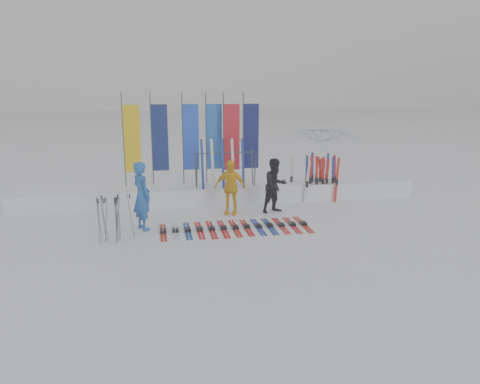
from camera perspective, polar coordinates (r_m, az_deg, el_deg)
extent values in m
plane|color=white|center=(12.41, 0.42, -6.21)|extent=(120.00, 120.00, 0.00)
cube|color=white|center=(16.69, -2.52, -0.05)|extent=(14.00, 1.60, 0.60)
imported|color=#1D52AA|center=(13.56, -11.88, -0.47)|extent=(0.75, 0.86, 1.97)
imported|color=black|center=(15.11, 4.33, 0.78)|extent=(1.05, 0.95, 1.77)
imported|color=yellow|center=(14.83, -1.19, 0.56)|extent=(1.11, 0.80, 1.75)
imported|color=white|center=(17.76, 9.88, 3.82)|extent=(3.34, 3.38, 2.57)
cube|color=#AE1E0D|center=(13.39, -9.35, -4.77)|extent=(0.17, 1.60, 0.07)
cube|color=silver|center=(13.40, -7.88, -4.70)|extent=(0.17, 1.62, 0.07)
cube|color=navy|center=(13.41, -6.41, -4.64)|extent=(0.17, 1.60, 0.07)
cube|color=red|center=(13.44, -4.95, -4.57)|extent=(0.17, 1.61, 0.07)
cube|color=#BB0E0F|center=(13.47, -3.49, -4.50)|extent=(0.17, 1.70, 0.07)
cube|color=red|center=(13.51, -2.04, -4.42)|extent=(0.17, 1.70, 0.07)
cube|color=red|center=(13.56, -0.61, -4.35)|extent=(0.17, 1.66, 0.07)
cube|color=red|center=(13.62, 0.82, -4.27)|extent=(0.17, 1.62, 0.07)
cube|color=navy|center=(13.69, 2.23, -4.19)|extent=(0.17, 1.61, 0.07)
cube|color=navy|center=(13.77, 3.63, -4.10)|extent=(0.17, 1.61, 0.07)
cube|color=red|center=(13.85, 5.01, -4.02)|extent=(0.17, 1.59, 0.07)
cube|color=#B70E17|center=(13.94, 6.37, -3.94)|extent=(0.17, 1.62, 0.07)
cube|color=#B71A0E|center=(14.04, 7.72, -3.85)|extent=(0.17, 1.65, 0.07)
cylinder|color=#595B60|center=(12.79, -14.67, -3.22)|extent=(0.16, 0.11, 1.20)
cylinder|color=#595B60|center=(12.94, -13.18, -2.86)|extent=(0.15, 0.06, 1.24)
cylinder|color=#595B60|center=(12.70, -15.99, -3.32)|extent=(0.14, 0.11, 1.25)
cylinder|color=#595B60|center=(12.97, -16.20, -3.22)|extent=(0.15, 0.06, 1.14)
cylinder|color=#595B60|center=(12.86, -14.91, -3.21)|extent=(0.02, 0.08, 1.18)
cylinder|color=#595B60|center=(12.81, -14.79, -3.16)|extent=(0.05, 0.03, 1.23)
cylinder|color=#595B60|center=(12.92, -16.33, -3.04)|extent=(0.10, 0.13, 1.25)
cylinder|color=#595B60|center=(12.61, -14.83, -3.58)|extent=(0.08, 0.07, 1.16)
cylinder|color=#595B60|center=(12.78, -16.75, -3.36)|extent=(0.03, 0.16, 1.21)
cylinder|color=#595B60|center=(13.16, -14.55, -2.75)|extent=(0.04, 0.09, 1.21)
cylinder|color=#595B60|center=(12.80, -14.68, -3.27)|extent=(0.06, 0.03, 1.18)
cylinder|color=#595B60|center=(12.73, -16.88, -3.34)|extent=(0.03, 0.09, 1.25)
cylinder|color=#383A3F|center=(16.48, -14.01, 6.11)|extent=(0.04, 0.04, 3.20)
cube|color=yellow|center=(16.45, -13.00, 6.33)|extent=(0.55, 0.03, 2.30)
cylinder|color=#383A3F|center=(16.55, -10.71, 6.30)|extent=(0.04, 0.04, 3.20)
cube|color=navy|center=(16.55, -9.71, 6.52)|extent=(0.55, 0.03, 2.30)
cylinder|color=#383A3F|center=(16.56, -6.99, 6.44)|extent=(0.04, 0.04, 3.20)
cube|color=blue|center=(16.57, -5.98, 6.64)|extent=(0.55, 0.03, 2.30)
cylinder|color=#383A3F|center=(16.65, -4.15, 6.54)|extent=(0.04, 0.04, 3.20)
cube|color=blue|center=(16.68, -3.15, 6.74)|extent=(0.55, 0.03, 2.30)
cylinder|color=#383A3F|center=(16.44, -2.01, 6.48)|extent=(0.04, 0.04, 3.20)
cube|color=red|center=(16.48, -1.00, 6.67)|extent=(0.55, 0.03, 2.30)
cylinder|color=#383A3F|center=(16.75, 0.38, 6.61)|extent=(0.04, 0.04, 3.20)
cube|color=#0C1155|center=(16.80, 1.36, 6.80)|extent=(0.55, 0.03, 2.30)
cylinder|color=#383A3F|center=(15.78, -5.28, 2.56)|extent=(0.04, 0.30, 1.23)
cylinder|color=#383A3F|center=(16.27, -5.44, 2.88)|extent=(0.04, 0.30, 1.23)
cylinder|color=#383A3F|center=(16.07, 1.85, 2.81)|extent=(0.04, 0.30, 1.23)
cylinder|color=#383A3F|center=(16.55, 1.48, 3.12)|extent=(0.04, 0.30, 1.23)
cylinder|color=#383A3F|center=(16.05, -1.83, 4.80)|extent=(2.00, 0.04, 0.04)
cube|color=red|center=(16.88, 10.04, 1.42)|extent=(0.09, 0.03, 1.47)
cube|color=silver|center=(16.38, 8.16, 1.21)|extent=(0.09, 0.02, 1.52)
cube|color=red|center=(16.72, 9.37, 1.60)|extent=(0.09, 0.04, 1.62)
cube|color=red|center=(16.78, 8.57, 1.71)|extent=(0.09, 0.04, 1.64)
cube|color=navy|center=(17.62, 10.50, 2.12)|extent=(0.09, 0.04, 1.60)
cube|color=red|center=(17.20, 11.48, 1.80)|extent=(0.09, 0.03, 1.60)
cube|color=navy|center=(17.04, 11.25, 1.64)|extent=(0.09, 0.04, 1.56)
cube|color=navy|center=(17.00, 8.12, 1.79)|extent=(0.09, 0.04, 1.59)
cube|color=red|center=(17.42, 9.92, 1.83)|extent=(0.09, 0.04, 1.50)
cube|color=red|center=(16.87, 10.12, 1.52)|extent=(0.09, 0.04, 1.53)
cube|color=navy|center=(17.10, 8.80, 2.00)|extent=(0.09, 0.03, 1.69)
cube|color=red|center=(17.26, 9.74, 1.66)|extent=(0.09, 0.04, 1.45)
cube|color=red|center=(16.81, 11.71, 1.46)|extent=(0.09, 0.02, 1.57)
cube|color=red|center=(16.97, 10.54, 1.52)|extent=(0.09, 0.03, 1.51)
cube|color=silver|center=(17.05, 6.30, 1.80)|extent=(0.09, 0.04, 1.55)
cube|color=red|center=(17.24, 9.24, 1.78)|extent=(0.09, 0.04, 1.52)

